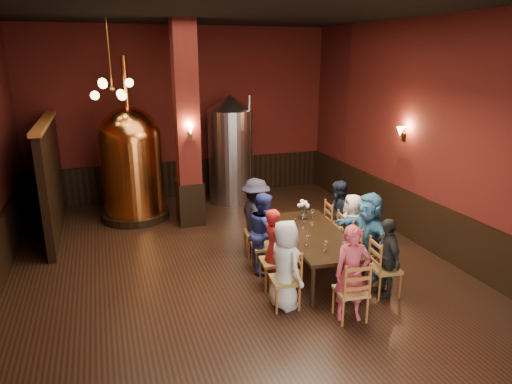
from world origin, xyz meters
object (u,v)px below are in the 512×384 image
object	(u,v)px
person_1	(274,248)
dining_table	(315,237)
copper_kettle	(132,162)
rose_vase	(304,207)
steel_vessel	(231,149)
person_0	(285,265)
person_2	(264,232)

from	to	relation	value
person_1	dining_table	bearing A→B (deg)	-78.23
copper_kettle	rose_vase	distance (m)	4.39
copper_kettle	steel_vessel	distance (m)	2.61
copper_kettle	steel_vessel	world-z (taller)	copper_kettle
dining_table	rose_vase	size ratio (longest dim) A/B	6.44
person_0	person_2	xyz separation A→B (m)	(0.14, 1.32, 0.02)
dining_table	rose_vase	world-z (taller)	rose_vase
dining_table	person_1	xyz separation A→B (m)	(-0.88, -0.24, 0.01)
dining_table	person_2	xyz separation A→B (m)	(-0.81, 0.41, 0.04)
steel_vessel	rose_vase	world-z (taller)	steel_vessel
person_2	rose_vase	size ratio (longest dim) A/B	3.77
dining_table	rose_vase	distance (m)	0.81
steel_vessel	person_1	bearing A→B (deg)	-97.43
dining_table	person_0	size ratio (longest dim) A/B	1.75
steel_vessel	rose_vase	xyz separation A→B (m)	(0.37, -3.78, -0.40)
dining_table	copper_kettle	xyz separation A→B (m)	(-2.81, 3.98, 0.68)
person_0	steel_vessel	xyz separation A→B (m)	(0.69, 5.43, 0.69)
person_0	steel_vessel	distance (m)	5.51
steel_vessel	rose_vase	bearing A→B (deg)	-84.36
person_1	rose_vase	distance (m)	1.43
person_0	rose_vase	world-z (taller)	person_0
steel_vessel	person_0	bearing A→B (deg)	-97.24
dining_table	copper_kettle	bearing A→B (deg)	131.02
copper_kettle	rose_vase	xyz separation A→B (m)	(2.92, -3.25, -0.37)
person_1	steel_vessel	size ratio (longest dim) A/B	0.49
person_0	rose_vase	xyz separation A→B (m)	(1.06, 1.65, 0.29)
person_1	copper_kettle	xyz separation A→B (m)	(-1.93, 4.23, 0.68)
dining_table	person_1	world-z (taller)	person_1
steel_vessel	rose_vase	size ratio (longest dim) A/B	7.27
person_1	rose_vase	world-z (taller)	person_1
person_0	steel_vessel	bearing A→B (deg)	-19.44
person_2	rose_vase	xyz separation A→B (m)	(0.93, 0.32, 0.28)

